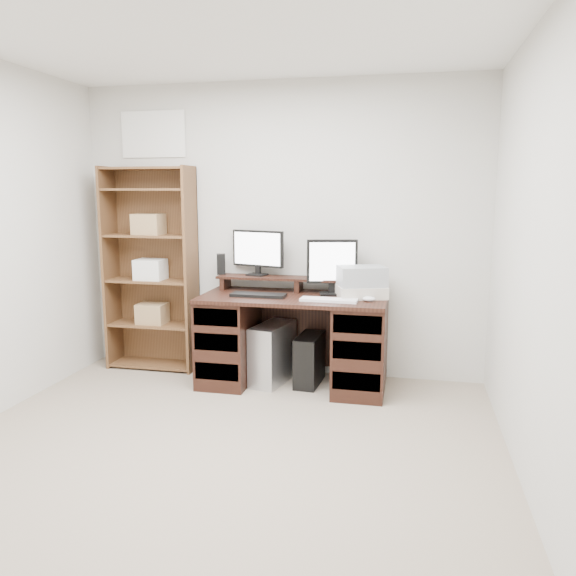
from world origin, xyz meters
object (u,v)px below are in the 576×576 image
(monitor_wide, at_px, (258,250))
(bookshelf, at_px, (152,267))
(tower_silver, at_px, (273,353))
(desk, at_px, (294,339))
(printer, at_px, (361,292))
(monitor_small, at_px, (332,265))
(tower_black, at_px, (309,360))

(monitor_wide, height_order, bookshelf, bookshelf)
(tower_silver, bearing_deg, bookshelf, -177.39)
(desk, height_order, printer, printer)
(monitor_wide, height_order, tower_silver, monitor_wide)
(monitor_wide, bearing_deg, desk, -18.56)
(desk, height_order, bookshelf, bookshelf)
(desk, relative_size, tower_silver, 3.02)
(tower_silver, bearing_deg, monitor_wide, 140.69)
(monitor_small, bearing_deg, desk, -168.06)
(tower_silver, distance_m, tower_black, 0.31)
(monitor_wide, relative_size, tower_silver, 0.96)
(desk, bearing_deg, tower_silver, 172.13)
(desk, bearing_deg, printer, 5.24)
(monitor_small, xyz_separation_m, bookshelf, (-1.63, 0.08, -0.08))
(monitor_wide, distance_m, tower_silver, 0.89)
(desk, height_order, monitor_wide, monitor_wide)
(desk, bearing_deg, monitor_wide, 145.55)
(desk, xyz_separation_m, tower_black, (0.13, 0.05, -0.18))
(monitor_wide, xyz_separation_m, monitor_small, (0.66, -0.12, -0.09))
(tower_silver, bearing_deg, printer, 13.73)
(tower_black, bearing_deg, bookshelf, 177.20)
(monitor_small, xyz_separation_m, tower_black, (-0.17, -0.09, -0.79))
(tower_silver, relative_size, bookshelf, 0.28)
(bookshelf, bearing_deg, desk, -9.03)
(monitor_wide, distance_m, monitor_small, 0.68)
(desk, height_order, tower_black, desk)
(tower_silver, height_order, tower_black, tower_silver)
(tower_silver, distance_m, bookshelf, 1.35)
(printer, bearing_deg, monitor_wide, 148.78)
(monitor_small, height_order, printer, monitor_small)
(tower_silver, xyz_separation_m, bookshelf, (-1.15, 0.19, 0.67))
(desk, bearing_deg, tower_black, 20.33)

